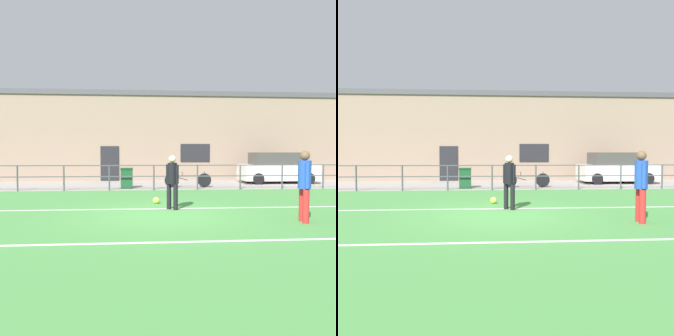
# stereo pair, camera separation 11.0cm
# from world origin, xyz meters

# --- Properties ---
(ground) EXTENTS (60.00, 44.00, 0.04)m
(ground) POSITION_xyz_m (0.00, 0.00, -0.02)
(ground) COLOR #478C42
(field_line_touchline) EXTENTS (36.00, 0.11, 0.00)m
(field_line_touchline) POSITION_xyz_m (0.00, 1.00, 0.00)
(field_line_touchline) COLOR white
(field_line_touchline) RESTS_ON ground
(field_line_hash) EXTENTS (36.00, 0.11, 0.00)m
(field_line_hash) POSITION_xyz_m (0.00, -2.75, 0.00)
(field_line_hash) COLOR white
(field_line_hash) RESTS_ON ground
(pavement_strip) EXTENTS (48.00, 5.00, 0.02)m
(pavement_strip) POSITION_xyz_m (0.00, 8.50, 0.01)
(pavement_strip) COLOR gray
(pavement_strip) RESTS_ON ground
(perimeter_fence) EXTENTS (36.07, 0.07, 1.15)m
(perimeter_fence) POSITION_xyz_m (0.00, 6.00, 0.75)
(perimeter_fence) COLOR #474C51
(perimeter_fence) RESTS_ON ground
(clubhouse_facade) EXTENTS (28.00, 2.56, 5.44)m
(clubhouse_facade) POSITION_xyz_m (-0.00, 12.20, 2.73)
(clubhouse_facade) COLOR gray
(clubhouse_facade) RESTS_ON ground
(player_goalkeeper) EXTENTS (0.36, 0.32, 1.61)m
(player_goalkeeper) POSITION_xyz_m (0.38, 0.86, 0.91)
(player_goalkeeper) COLOR black
(player_goalkeeper) RESTS_ON ground
(player_striker) EXTENTS (0.30, 0.47, 1.74)m
(player_striker) POSITION_xyz_m (3.40, -1.22, 0.99)
(player_striker) COLOR red
(player_striker) RESTS_ON ground
(soccer_ball_match) EXTENTS (0.22, 0.22, 0.22)m
(soccer_ball_match) POSITION_xyz_m (-0.06, 2.02, 0.11)
(soccer_ball_match) COLOR #E5E04C
(soccer_ball_match) RESTS_ON ground
(parked_car_red) EXTENTS (4.12, 1.93, 1.70)m
(parked_car_red) POSITION_xyz_m (6.96, 8.97, 0.82)
(parked_car_red) COLOR silver
(parked_car_red) RESTS_ON pavement_strip
(bicycle_parked_1) EXTENTS (2.30, 0.04, 0.77)m
(bicycle_parked_1) POSITION_xyz_m (1.70, 7.03, 0.37)
(bicycle_parked_1) COLOR black
(bicycle_parked_1) RESTS_ON pavement_strip
(trash_bin_0) EXTENTS (0.57, 0.49, 0.96)m
(trash_bin_0) POSITION_xyz_m (-1.26, 6.80, 0.51)
(trash_bin_0) COLOR #194C28
(trash_bin_0) RESTS_ON pavement_strip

